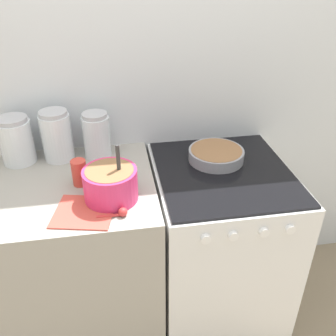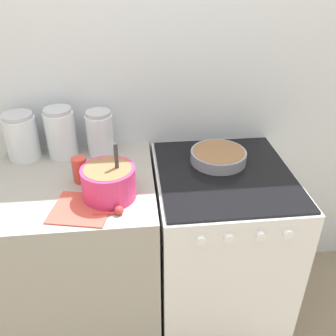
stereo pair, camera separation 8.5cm
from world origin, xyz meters
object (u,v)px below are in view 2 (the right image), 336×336
object	(u,v)px
storage_jar_middle	(61,136)
mixing_bowl	(109,181)
stove	(218,246)
storage_jar_left	(22,139)
storage_jar_right	(100,136)
tin_can	(80,170)
baking_pan	(218,156)

from	to	relation	value
storage_jar_middle	mixing_bowl	bearing A→B (deg)	-58.30
stove	storage_jar_left	world-z (taller)	storage_jar_left
mixing_bowl	storage_jar_left	distance (m)	0.57
storage_jar_middle	storage_jar_right	xyz separation A→B (m)	(0.19, -0.00, -0.01)
mixing_bowl	tin_can	xyz separation A→B (m)	(-0.13, 0.13, -0.02)
mixing_bowl	tin_can	distance (m)	0.19
stove	mixing_bowl	size ratio (longest dim) A/B	3.71
stove	storage_jar_left	xyz separation A→B (m)	(-0.94, 0.25, 0.55)
mixing_bowl	storage_jar_right	world-z (taller)	mixing_bowl
storage_jar_middle	tin_can	distance (m)	0.28
storage_jar_left	storage_jar_right	distance (m)	0.37
baking_pan	tin_can	bearing A→B (deg)	-170.63
mixing_bowl	storage_jar_right	xyz separation A→B (m)	(-0.05, 0.38, 0.02)
mixing_bowl	storage_jar_middle	world-z (taller)	storage_jar_middle
stove	tin_can	size ratio (longest dim) A/B	7.80
storage_jar_left	tin_can	distance (m)	0.39
baking_pan	storage_jar_left	xyz separation A→B (m)	(-0.93, 0.15, 0.07)
stove	storage_jar_middle	world-z (taller)	storage_jar_middle
stove	storage_jar_right	size ratio (longest dim) A/B	4.07
stove	storage_jar_right	bearing A→B (deg)	156.53
storage_jar_right	tin_can	world-z (taller)	storage_jar_right
baking_pan	storage_jar_left	distance (m)	0.94
mixing_bowl	storage_jar_left	xyz separation A→B (m)	(-0.42, 0.38, 0.02)
storage_jar_left	storage_jar_right	xyz separation A→B (m)	(0.37, 0.00, -0.00)
baking_pan	storage_jar_middle	bearing A→B (deg)	168.96
storage_jar_left	storage_jar_middle	distance (m)	0.19
storage_jar_left	tin_can	size ratio (longest dim) A/B	1.95
stove	tin_can	distance (m)	0.83
mixing_bowl	tin_can	world-z (taller)	mixing_bowl
baking_pan	tin_can	world-z (taller)	tin_can
baking_pan	storage_jar_left	size ratio (longest dim) A/B	1.17
tin_can	mixing_bowl	bearing A→B (deg)	-45.38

